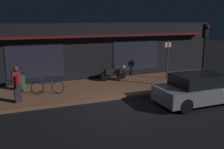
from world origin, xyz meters
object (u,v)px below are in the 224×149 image
Objects in this scene: bicycle_parked at (48,87)px; person_photographer at (17,84)px; trash_bin at (21,82)px; parked_car_near at (199,89)px; sign_post at (167,57)px; traffic_light_pole at (205,46)px; motorcycle at (114,72)px.

person_photographer reaches higher than bicycle_parked.
person_photographer is at bearing -94.98° from trash_bin.
parked_car_near reaches higher than trash_bin.
parked_car_near is (-1.03, -4.21, -0.81)m from sign_post.
sign_post is 2.89m from traffic_light_pole.
bicycle_parked is 0.67× the size of sign_post.
trash_bin is at bearing 134.95° from bicycle_parked.
trash_bin is at bearing -177.00° from motorcycle.
motorcycle is at bearing 165.38° from sign_post.
traffic_light_pole is 2.77m from parked_car_near.
bicycle_parked is 1.74m from trash_bin.
traffic_light_pole is at bearing -80.51° from sign_post.
trash_bin is (-1.23, 1.23, 0.11)m from bicycle_parked.
traffic_light_pole reaches higher than person_photographer.
motorcycle is 0.42× the size of parked_car_near.
traffic_light_pole is (3.71, -3.54, 1.83)m from motorcycle.
motorcycle is 0.47× the size of traffic_light_pole.
motorcycle is 5.42m from trash_bin.
parked_car_near is (-1.48, -1.52, -1.77)m from traffic_light_pole.
trash_bin is at bearing 147.98° from parked_car_near.
sign_post is at bearing -14.62° from motorcycle.
bicycle_parked is 0.39× the size of parked_car_near.
motorcycle is 1.83× the size of trash_bin.
trash_bin is (-5.41, -0.28, -0.03)m from motorcycle.
sign_post is 0.59× the size of parked_car_near.
bicycle_parked is at bearing -174.91° from sign_post.
bicycle_parked is at bearing -160.08° from motorcycle.
traffic_light_pole is at bearing -43.59° from motorcycle.
trash_bin is (0.18, 2.04, -0.41)m from person_photographer.
motorcycle is at bearing 19.92° from bicycle_parked.
sign_post reaches higher than trash_bin.
motorcycle is 1.05× the size of bicycle_parked.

